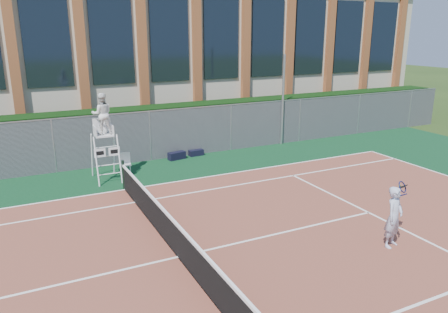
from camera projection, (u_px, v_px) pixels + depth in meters
name	position (u px, v px, depth m)	size (l,w,h in m)	color
ground	(178.00, 258.00, 11.09)	(120.00, 120.00, 0.00)	#233814
apron	(166.00, 241.00, 11.95)	(36.00, 20.00, 0.01)	#0C361B
tennis_court	(178.00, 257.00, 11.08)	(23.77, 10.97, 0.02)	brown
tennis_net	(178.00, 239.00, 10.94)	(0.10, 11.30, 1.10)	black
fence	(104.00, 141.00, 18.37)	(40.00, 0.06, 2.20)	#595E60
hedge	(99.00, 135.00, 19.41)	(40.00, 1.40, 2.20)	black
building	(68.00, 57.00, 25.43)	(45.00, 10.60, 8.22)	#C0B39F
steel_pole	(283.00, 100.00, 21.73)	(0.12, 0.12, 4.49)	#9EA0A5
umpire_chair	(102.00, 116.00, 16.34)	(0.95, 1.46, 3.40)	white
plastic_chair	(125.00, 162.00, 17.47)	(0.47, 0.48, 0.88)	silver
sports_bag_near	(177.00, 156.00, 19.60)	(0.79, 0.32, 0.34)	black
sports_bag_far	(196.00, 153.00, 20.20)	(0.68, 0.29, 0.27)	black
tennis_player	(394.00, 217.00, 11.43)	(0.98, 0.72, 1.68)	#B3BAD7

